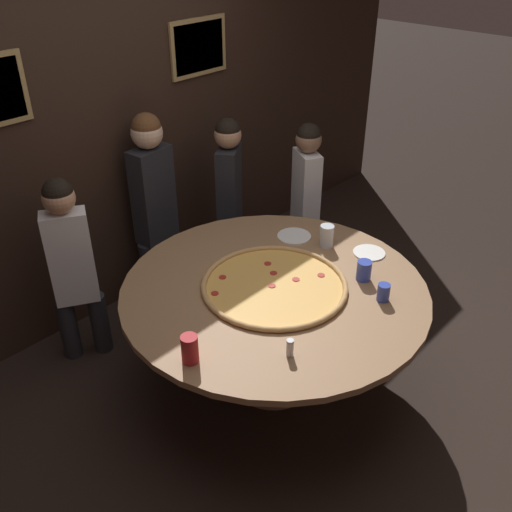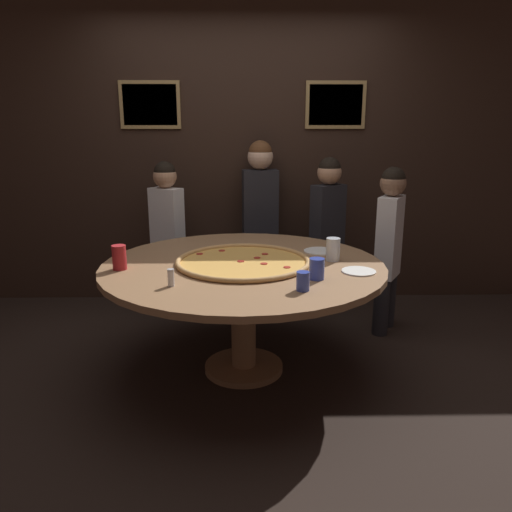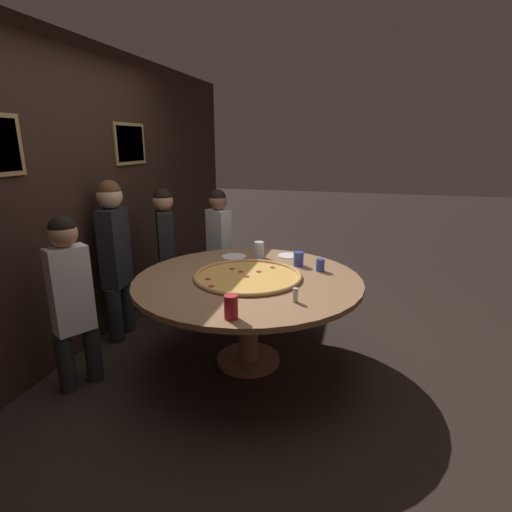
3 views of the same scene
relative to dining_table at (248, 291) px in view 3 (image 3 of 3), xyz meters
The scene contains 15 objects.
ground_plane 0.63m from the dining_table, ahead, with size 24.00×24.00×0.00m, color black.
back_wall 1.64m from the dining_table, 90.00° to the left, with size 6.40×0.08×2.60m.
dining_table is the anchor object (origin of this frame).
giant_pizza 0.12m from the dining_table, 148.64° to the left, with size 0.85×0.85×0.03m.
drink_cup_by_shaker 0.64m from the dining_table, 58.92° to the right, with size 0.07×0.07×0.10m, color #384CB7.
drink_cup_near_right 0.61m from the dining_table, ahead, with size 0.09×0.09×0.15m, color silver.
drink_cup_beside_pizza 0.56m from the dining_table, 38.32° to the right, with size 0.09×0.09×0.12m, color #384CB7.
drink_cup_front_edge 0.78m from the dining_table, behind, with size 0.08×0.08×0.15m, color #B22328.
white_plate_near_front 0.62m from the dining_table, 28.62° to the left, with size 0.23×0.23×0.01m, color white.
white_plate_left_side 0.73m from the dining_table, 15.82° to the right, with size 0.20×0.20×0.01m, color white.
condiment_shaker 0.61m from the dining_table, 131.35° to the right, with size 0.04×0.04×0.10m.
diner_side_right 1.29m from the dining_table, 30.44° to the left, with size 0.26×0.34×1.29m.
diner_centre_back 1.30m from the dining_table, 120.12° to the left, with size 0.34×0.26×1.30m.
diner_far_left 1.30m from the dining_table, 56.80° to the left, with size 0.34×0.28×1.33m.
diner_side_left 1.31m from the dining_table, 83.59° to the left, with size 0.37×0.22×1.46m.
Camera 3 is at (-2.85, -0.84, 1.77)m, focal length 28.00 mm.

